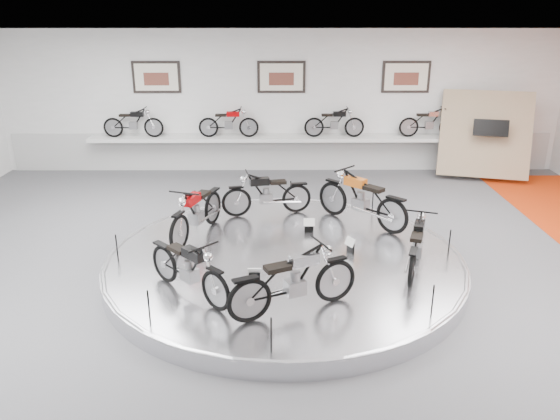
{
  "coord_description": "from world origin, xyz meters",
  "views": [
    {
      "loc": [
        -0.14,
        -8.65,
        4.46
      ],
      "look_at": [
        -0.08,
        0.6,
        1.07
      ],
      "focal_mm": 35.0,
      "sensor_mm": 36.0,
      "label": 1
    }
  ],
  "objects_px": {
    "bike_b": "(267,193)",
    "bike_e": "(294,280)",
    "shelf": "(281,139)",
    "bike_d": "(188,267)",
    "bike_a": "(362,198)",
    "bike_c": "(197,211)",
    "display_platform": "(285,263)",
    "bike_f": "(417,244)"
  },
  "relations": [
    {
      "from": "display_platform",
      "to": "bike_a",
      "type": "xyz_separation_m",
      "value": [
        1.6,
        1.56,
        0.71
      ]
    },
    {
      "from": "bike_a",
      "to": "bike_b",
      "type": "distance_m",
      "value": 2.03
    },
    {
      "from": "bike_b",
      "to": "bike_f",
      "type": "bearing_deg",
      "value": 122.4
    },
    {
      "from": "shelf",
      "to": "bike_d",
      "type": "bearing_deg",
      "value": -100.78
    },
    {
      "from": "bike_e",
      "to": "bike_b",
      "type": "bearing_deg",
      "value": 71.56
    },
    {
      "from": "display_platform",
      "to": "shelf",
      "type": "height_order",
      "value": "shelf"
    },
    {
      "from": "bike_c",
      "to": "shelf",
      "type": "bearing_deg",
      "value": -178.06
    },
    {
      "from": "bike_a",
      "to": "bike_b",
      "type": "relative_size",
      "value": 1.15
    },
    {
      "from": "bike_d",
      "to": "bike_f",
      "type": "height_order",
      "value": "bike_d"
    },
    {
      "from": "bike_a",
      "to": "bike_d",
      "type": "relative_size",
      "value": 1.17
    },
    {
      "from": "shelf",
      "to": "bike_a",
      "type": "height_order",
      "value": "bike_a"
    },
    {
      "from": "bike_d",
      "to": "bike_e",
      "type": "xyz_separation_m",
      "value": [
        1.6,
        -0.5,
        0.04
      ]
    },
    {
      "from": "shelf",
      "to": "bike_b",
      "type": "relative_size",
      "value": 6.67
    },
    {
      "from": "bike_d",
      "to": "bike_e",
      "type": "height_order",
      "value": "bike_e"
    },
    {
      "from": "bike_c",
      "to": "bike_e",
      "type": "height_order",
      "value": "bike_c"
    },
    {
      "from": "bike_a",
      "to": "bike_f",
      "type": "height_order",
      "value": "bike_a"
    },
    {
      "from": "shelf",
      "to": "bike_a",
      "type": "xyz_separation_m",
      "value": [
        1.6,
        -4.84,
        -0.14
      ]
    },
    {
      "from": "shelf",
      "to": "bike_f",
      "type": "height_order",
      "value": "bike_f"
    },
    {
      "from": "bike_b",
      "to": "shelf",
      "type": "bearing_deg",
      "value": -106.1
    },
    {
      "from": "display_platform",
      "to": "bike_f",
      "type": "relative_size",
      "value": 4.05
    },
    {
      "from": "bike_d",
      "to": "bike_f",
      "type": "distance_m",
      "value": 3.81
    },
    {
      "from": "bike_e",
      "to": "display_platform",
      "type": "bearing_deg",
      "value": 68.21
    },
    {
      "from": "shelf",
      "to": "bike_c",
      "type": "height_order",
      "value": "bike_c"
    },
    {
      "from": "shelf",
      "to": "bike_e",
      "type": "relative_size",
      "value": 6.28
    },
    {
      "from": "bike_b",
      "to": "bike_c",
      "type": "bearing_deg",
      "value": 30.64
    },
    {
      "from": "shelf",
      "to": "bike_d",
      "type": "distance_m",
      "value": 7.98
    },
    {
      "from": "display_platform",
      "to": "bike_a",
      "type": "relative_size",
      "value": 3.39
    },
    {
      "from": "shelf",
      "to": "bike_c",
      "type": "bearing_deg",
      "value": -107.06
    },
    {
      "from": "bike_a",
      "to": "bike_e",
      "type": "relative_size",
      "value": 1.08
    },
    {
      "from": "bike_c",
      "to": "bike_f",
      "type": "xyz_separation_m",
      "value": [
        3.9,
        -1.47,
        -0.06
      ]
    },
    {
      "from": "display_platform",
      "to": "bike_f",
      "type": "bearing_deg",
      "value": -14.38
    },
    {
      "from": "bike_b",
      "to": "bike_f",
      "type": "relative_size",
      "value": 1.04
    },
    {
      "from": "bike_c",
      "to": "bike_f",
      "type": "bearing_deg",
      "value": 88.3
    },
    {
      "from": "bike_e",
      "to": "bike_f",
      "type": "distance_m",
      "value": 2.52
    },
    {
      "from": "bike_b",
      "to": "bike_d",
      "type": "bearing_deg",
      "value": 60.76
    },
    {
      "from": "bike_d",
      "to": "bike_a",
      "type": "bearing_deg",
      "value": 88.61
    },
    {
      "from": "bike_f",
      "to": "bike_c",
      "type": "bearing_deg",
      "value": 88.92
    },
    {
      "from": "bike_a",
      "to": "bike_d",
      "type": "distance_m",
      "value": 4.3
    },
    {
      "from": "shelf",
      "to": "bike_d",
      "type": "xyz_separation_m",
      "value": [
        -1.49,
        -7.84,
        -0.22
      ]
    },
    {
      "from": "bike_b",
      "to": "bike_e",
      "type": "xyz_separation_m",
      "value": [
        0.46,
        -4.04,
        0.03
      ]
    },
    {
      "from": "bike_d",
      "to": "shelf",
      "type": "bearing_deg",
      "value": 123.74
    },
    {
      "from": "bike_b",
      "to": "bike_e",
      "type": "distance_m",
      "value": 4.07
    }
  ]
}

